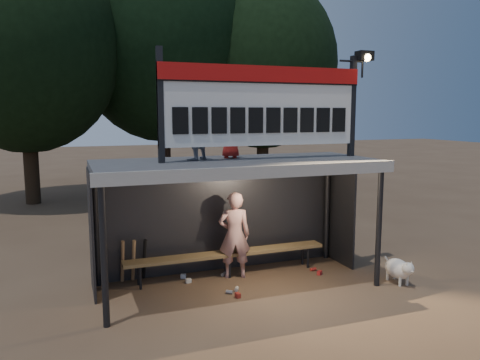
% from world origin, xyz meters
% --- Properties ---
extents(ground, '(80.00, 80.00, 0.00)m').
position_xyz_m(ground, '(0.00, 0.00, 0.00)').
color(ground, '#503A28').
rests_on(ground, ground).
extents(player, '(0.69, 0.54, 1.67)m').
position_xyz_m(player, '(0.10, 0.45, 0.84)').
color(player, silver).
rests_on(player, ground).
extents(child_a, '(0.65, 0.62, 1.06)m').
position_xyz_m(child_a, '(-0.74, 0.22, 2.85)').
color(child_a, slate).
rests_on(child_a, dugout_shelter).
extents(child_b, '(0.45, 0.34, 0.84)m').
position_xyz_m(child_b, '(0.01, 0.40, 2.74)').
color(child_b, maroon).
rests_on(child_b, dugout_shelter).
extents(dugout_shelter, '(5.10, 2.08, 2.32)m').
position_xyz_m(dugout_shelter, '(0.00, 0.24, 1.85)').
color(dugout_shelter, '#3E3E41').
rests_on(dugout_shelter, ground).
extents(scoreboard_assembly, '(4.10, 0.27, 1.99)m').
position_xyz_m(scoreboard_assembly, '(0.56, -0.01, 3.32)').
color(scoreboard_assembly, black).
rests_on(scoreboard_assembly, dugout_shelter).
extents(bench, '(4.00, 0.35, 0.48)m').
position_xyz_m(bench, '(0.00, 0.55, 0.43)').
color(bench, olive).
rests_on(bench, ground).
extents(tree_left, '(6.46, 6.46, 9.27)m').
position_xyz_m(tree_left, '(-4.00, 10.00, 5.51)').
color(tree_left, black).
rests_on(tree_left, ground).
extents(tree_mid, '(7.22, 7.22, 10.36)m').
position_xyz_m(tree_mid, '(1.00, 11.50, 6.17)').
color(tree_mid, black).
rests_on(tree_mid, ground).
extents(tree_right, '(6.08, 6.08, 8.72)m').
position_xyz_m(tree_right, '(5.00, 10.50, 5.19)').
color(tree_right, black).
rests_on(tree_right, ground).
extents(dog, '(0.36, 0.81, 0.49)m').
position_xyz_m(dog, '(2.85, -0.95, 0.28)').
color(dog, white).
rests_on(dog, ground).
extents(bats, '(0.48, 0.33, 0.84)m').
position_xyz_m(bats, '(-1.76, 0.82, 0.43)').
color(bats, olive).
rests_on(bats, ground).
extents(litter, '(2.67, 1.37, 0.08)m').
position_xyz_m(litter, '(0.13, 0.10, 0.04)').
color(litter, '#A3261C').
rests_on(litter, ground).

